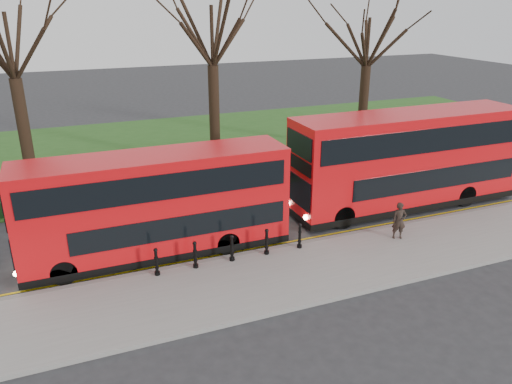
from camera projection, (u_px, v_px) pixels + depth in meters
name	position (u px, v px, depth m)	size (l,w,h in m)	color
ground	(243.00, 244.00, 20.30)	(120.00, 120.00, 0.00)	#28282B
pavement	(273.00, 278.00, 17.67)	(60.00, 4.00, 0.15)	gray
kerb	(252.00, 254.00, 19.40)	(60.00, 0.25, 0.16)	slate
grass_verge	(165.00, 149.00, 33.28)	(60.00, 18.00, 0.06)	#25501A
hedge	(198.00, 182.00, 26.04)	(60.00, 0.90, 0.80)	black
yellow_line_outer	(249.00, 252.00, 19.69)	(60.00, 0.10, 0.01)	yellow
yellow_line_inner	(248.00, 250.00, 19.86)	(60.00, 0.10, 0.01)	yellow
tree_left	(8.00, 38.00, 23.45)	(6.71, 6.71, 10.48)	black
tree_mid	(212.00, 29.00, 26.84)	(6.90, 6.90, 10.79)	black
tree_right	(368.00, 37.00, 30.54)	(6.34, 6.34, 9.91)	black
bollard_row	(232.00, 248.00, 18.57)	(5.79, 0.15, 1.00)	black
bus_lead	(157.00, 206.00, 18.87)	(10.10, 2.32, 4.02)	red
bus_rear	(407.00, 161.00, 23.33)	(11.37, 2.61, 4.53)	red
pedestrian	(399.00, 221.00, 20.24)	(0.56, 0.37, 1.54)	black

